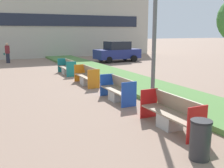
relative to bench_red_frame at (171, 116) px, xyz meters
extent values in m
cube|color=#568442|center=(2.26, 4.55, -0.28)|extent=(2.80, 120.00, 0.18)
cube|color=#B2AD9E|center=(3.06, 25.45, 3.17)|extent=(20.89, 6.56, 7.09)
cube|color=#1E2333|center=(3.06, 22.12, 3.53)|extent=(17.55, 0.08, 1.20)
cube|color=#ADA8A0|center=(-0.04, 0.00, -0.16)|extent=(0.52, 0.60, 0.42)
cube|color=gray|center=(-0.04, 0.00, 0.07)|extent=(0.58, 2.12, 0.05)
cube|color=gray|center=(0.23, 0.00, 0.33)|extent=(0.14, 2.04, 0.48)
cube|color=red|center=(-0.04, -1.08, 0.10)|extent=(0.62, 0.04, 0.94)
cube|color=red|center=(-0.04, 1.08, 0.10)|extent=(0.62, 0.04, 0.94)
cube|color=#ADA8A0|center=(-0.04, 3.40, -0.16)|extent=(0.52, 0.60, 0.42)
cube|color=gray|center=(-0.04, 3.40, 0.07)|extent=(0.58, 1.95, 0.05)
cube|color=gray|center=(0.23, 3.40, 0.33)|extent=(0.14, 1.87, 0.48)
cube|color=blue|center=(-0.04, 2.41, 0.10)|extent=(0.62, 0.04, 0.94)
cube|color=blue|center=(-0.04, 4.39, 0.10)|extent=(0.62, 0.04, 0.94)
cube|color=#ADA8A0|center=(-0.04, 7.02, -0.16)|extent=(0.52, 0.60, 0.42)
cube|color=gray|center=(-0.04, 7.02, 0.07)|extent=(0.58, 2.11, 0.05)
cube|color=gray|center=(0.23, 7.02, 0.33)|extent=(0.14, 2.03, 0.48)
cube|color=orange|center=(-0.04, 5.94, 0.10)|extent=(0.62, 0.04, 0.94)
cube|color=orange|center=(-0.04, 8.10, 0.10)|extent=(0.62, 0.04, 0.94)
cube|color=#ADA8A0|center=(-0.04, 10.80, -0.16)|extent=(0.52, 0.60, 0.42)
cube|color=gray|center=(-0.04, 10.80, 0.07)|extent=(0.58, 2.12, 0.05)
cube|color=gray|center=(0.23, 10.80, 0.33)|extent=(0.14, 2.04, 0.48)
cube|color=#197A7F|center=(-0.04, 9.72, 0.10)|extent=(0.62, 0.04, 0.94)
cube|color=#197A7F|center=(-0.04, 11.88, 0.10)|extent=(0.62, 0.04, 0.94)
cylinder|color=#2D2D30|center=(-0.60, -1.78, 0.05)|extent=(0.45, 0.45, 0.83)
cylinder|color=black|center=(-0.60, -1.78, 0.49)|extent=(0.46, 0.46, 0.05)
cylinder|color=#56595B|center=(0.61, 1.85, 2.98)|extent=(0.14, 0.14, 6.71)
cube|color=#232633|center=(-3.03, 19.00, 0.06)|extent=(0.30, 0.22, 0.85)
cube|color=maroon|center=(-3.03, 19.00, 0.83)|extent=(0.38, 0.24, 0.69)
sphere|color=tan|center=(-3.03, 19.00, 1.29)|extent=(0.24, 0.24, 0.24)
cube|color=#236051|center=(-3.31, 19.00, 0.44)|extent=(0.12, 0.20, 0.18)
cube|color=navy|center=(6.21, 15.94, 0.35)|extent=(4.32, 2.08, 0.84)
cube|color=black|center=(6.21, 15.94, 1.13)|extent=(2.21, 1.71, 0.72)
cylinder|color=black|center=(7.47, 15.04, -0.07)|extent=(0.60, 0.20, 0.60)
cylinder|color=black|center=(7.47, 16.84, -0.07)|extent=(0.60, 0.20, 0.60)
cylinder|color=black|center=(4.95, 15.04, -0.07)|extent=(0.60, 0.20, 0.60)
cylinder|color=black|center=(4.95, 16.84, -0.07)|extent=(0.60, 0.20, 0.60)
camera|label=1|loc=(-4.58, -5.76, 2.36)|focal=42.00mm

